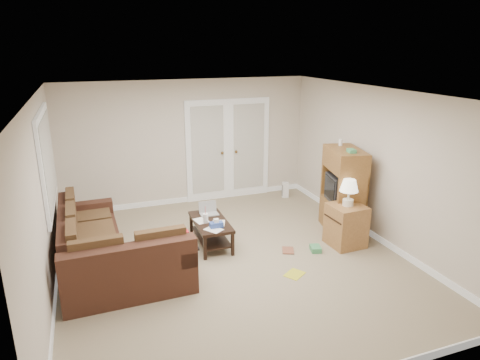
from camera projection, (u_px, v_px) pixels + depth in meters
name	position (u px, v px, depth m)	size (l,w,h in m)	color
floor	(233.00, 260.00, 6.50)	(5.50, 5.50, 0.00)	gray
ceiling	(232.00, 93.00, 5.74)	(5.00, 5.50, 0.02)	white
wall_left	(43.00, 203.00, 5.30)	(0.02, 5.50, 2.50)	beige
wall_right	(378.00, 166.00, 6.94)	(0.02, 5.50, 2.50)	beige
wall_back	(188.00, 143.00, 8.58)	(5.00, 0.02, 2.50)	beige
wall_front	(338.00, 274.00, 3.66)	(5.00, 0.02, 2.50)	beige
baseboards	(233.00, 257.00, 6.48)	(5.00, 5.50, 0.10)	silver
french_doors	(228.00, 150.00, 8.90)	(1.80, 0.05, 2.13)	silver
window_left	(47.00, 160.00, 6.12)	(0.05, 1.92, 1.42)	silver
sectional_sofa	(106.00, 253.00, 6.06)	(1.76, 2.57, 0.79)	#412419
coffee_table	(211.00, 231.00, 6.95)	(0.54, 1.04, 0.70)	black
tv_armoire	(343.00, 190.00, 7.32)	(0.70, 1.01, 1.58)	brown
side_cabinet	(346.00, 222.00, 6.88)	(0.55, 0.55, 1.12)	#9A6938
space_heater	(285.00, 190.00, 9.15)	(0.13, 0.11, 0.33)	white
floor_magazine	(295.00, 274.00, 6.09)	(0.28, 0.22, 0.01)	gold
floor_greenbox	(316.00, 249.00, 6.77)	(0.15, 0.21, 0.08)	#41905A
floor_book	(282.00, 250.00, 6.79)	(0.18, 0.25, 0.02)	brown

